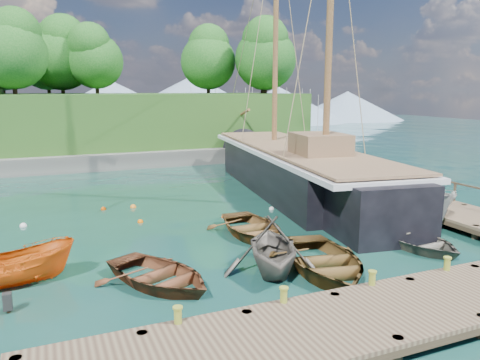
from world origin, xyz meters
The scene contains 23 objects.
ground centered at (0.00, 0.00, 0.00)m, with size 160.00×160.00×0.00m, color #123C29.
dock_near centered at (2.00, -6.50, 0.43)m, with size 20.00×3.20×1.10m.
dock_east centered at (11.50, 7.00, 0.43)m, with size 3.20×24.00×1.10m.
bollard_0 centered at (-4.00, -5.10, 0.00)m, with size 0.26×0.26×0.45m, color olive.
bollard_1 centered at (-1.00, -5.10, 0.00)m, with size 0.26×0.26×0.45m, color olive.
bollard_2 centered at (2.00, -5.10, 0.00)m, with size 0.26×0.26×0.45m, color olive.
bollard_3 centered at (5.00, -5.10, 0.00)m, with size 0.26×0.26×0.45m, color olive.
rowboat_0 centered at (-3.56, -1.21, 0.00)m, with size 3.14×4.40×0.91m, color brown.
rowboat_1 centered at (0.38, -1.67, 0.00)m, with size 3.48×4.03×2.12m, color #5A544B.
rowboat_2 centered at (2.08, -2.40, 0.00)m, with size 3.66×5.12×1.06m, color #543B1A.
rowboat_3 centered at (7.00, -1.70, 0.00)m, with size 2.94×4.11×0.85m, color #59554B.
rowboat_4 centered at (1.49, 2.42, 0.00)m, with size 3.33×4.66×0.96m, color brown.
motorboat_orange centered at (-7.97, 0.53, 0.00)m, with size 1.46×3.88×1.50m, color #D8590F.
cabin_boat_white centered at (10.00, 1.65, 0.00)m, with size 2.04×5.41×2.09m, color beige.
schooner centered at (7.86, 9.76, 1.21)m, with size 8.50×29.33×21.88m.
mooring_buoy_0 centered at (-8.42, 2.77, 0.00)m, with size 0.34×0.34×0.34m, color white.
mooring_buoy_1 centered at (-2.69, 6.45, 0.00)m, with size 0.28×0.28×0.28m, color #F56600.
mooring_buoy_2 centered at (1.40, 5.69, 0.00)m, with size 0.28×0.28×0.28m, color orange.
mooring_buoy_3 centered at (4.34, 6.19, 0.00)m, with size 0.28×0.28×0.28m, color silver.
mooring_buoy_4 centered at (-4.03, 9.71, 0.00)m, with size 0.28×0.28×0.28m, color #DF4A00.
mooring_buoy_5 centered at (-2.47, 9.53, 0.00)m, with size 0.33×0.33×0.33m, color orange.
mooring_buoy_6 centered at (-7.93, 7.91, 0.00)m, with size 0.33×0.33×0.33m, color silver.
distant_ridge centered at (4.30, 70.00, 4.35)m, with size 117.00×40.00×10.00m.
Camera 1 is at (-6.81, -15.69, 6.36)m, focal length 35.00 mm.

